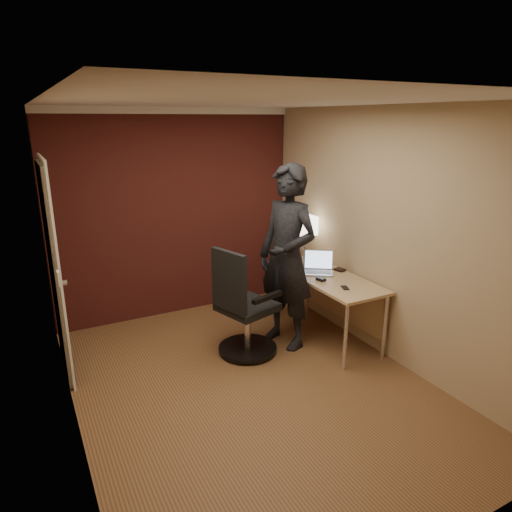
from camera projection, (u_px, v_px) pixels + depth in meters
name	position (u px, v px, depth m)	size (l,w,h in m)	color
room	(164.00, 213.00, 5.03)	(4.00, 4.00, 4.00)	brown
desk	(330.00, 285.00, 5.05)	(0.60, 1.50, 0.73)	tan
desk_lamp	(305.00, 226.00, 5.41)	(0.22, 0.22, 0.54)	silver
laptop	(318.00, 266.00, 5.08)	(0.42, 0.40, 0.23)	silver
mouse	(321.00, 279.00, 4.81)	(0.06, 0.10, 0.03)	black
phone	(345.00, 288.00, 4.59)	(0.06, 0.12, 0.01)	black
wallet	(340.00, 270.00, 5.12)	(0.09, 0.11, 0.02)	black
office_chair	(242.00, 310.00, 4.64)	(0.64, 0.71, 1.13)	black
person	(287.00, 258.00, 4.76)	(0.71, 0.47, 1.95)	black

